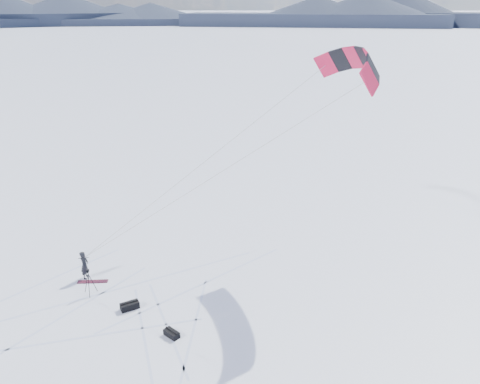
{
  "coord_description": "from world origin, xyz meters",
  "views": [
    {
      "loc": [
        7.95,
        -18.84,
        13.98
      ],
      "look_at": [
        7.25,
        4.58,
        4.46
      ],
      "focal_mm": 35.0,
      "sensor_mm": 36.0,
      "label": 1
    }
  ],
  "objects_px": {
    "gear_bag_b": "(172,333)",
    "snowboard": "(93,282)",
    "snowkiter": "(86,278)",
    "gear_bag_a": "(130,306)",
    "tripod": "(89,278)"
  },
  "relations": [
    {
      "from": "snowkiter",
      "to": "snowboard",
      "type": "xyz_separation_m",
      "value": [
        0.49,
        -0.41,
        0.02
      ]
    },
    {
      "from": "snowkiter",
      "to": "gear_bag_b",
      "type": "height_order",
      "value": "snowkiter"
    },
    {
      "from": "snowkiter",
      "to": "gear_bag_a",
      "type": "bearing_deg",
      "value": -131.31
    },
    {
      "from": "snowkiter",
      "to": "snowboard",
      "type": "bearing_deg",
      "value": -129.91
    },
    {
      "from": "snowkiter",
      "to": "snowboard",
      "type": "distance_m",
      "value": 0.63
    },
    {
      "from": "gear_bag_a",
      "to": "gear_bag_b",
      "type": "distance_m",
      "value": 3.09
    },
    {
      "from": "gear_bag_b",
      "to": "snowboard",
      "type": "bearing_deg",
      "value": 179.26
    },
    {
      "from": "gear_bag_b",
      "to": "tripod",
      "type": "bearing_deg",
      "value": -174.14
    },
    {
      "from": "snowkiter",
      "to": "gear_bag_b",
      "type": "relative_size",
      "value": 1.96
    },
    {
      "from": "snowkiter",
      "to": "gear_bag_a",
      "type": "xyz_separation_m",
      "value": [
        3.09,
        -2.71,
        0.18
      ]
    },
    {
      "from": "snowkiter",
      "to": "snowboard",
      "type": "relative_size",
      "value": 1.0
    },
    {
      "from": "snowkiter",
      "to": "tripod",
      "type": "relative_size",
      "value": 1.13
    },
    {
      "from": "snowkiter",
      "to": "tripod",
      "type": "xyz_separation_m",
      "value": [
        0.74,
        -1.49,
        0.91
      ]
    },
    {
      "from": "gear_bag_a",
      "to": "gear_bag_b",
      "type": "relative_size",
      "value": 1.21
    },
    {
      "from": "tripod",
      "to": "gear_bag_a",
      "type": "height_order",
      "value": "tripod"
    }
  ]
}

